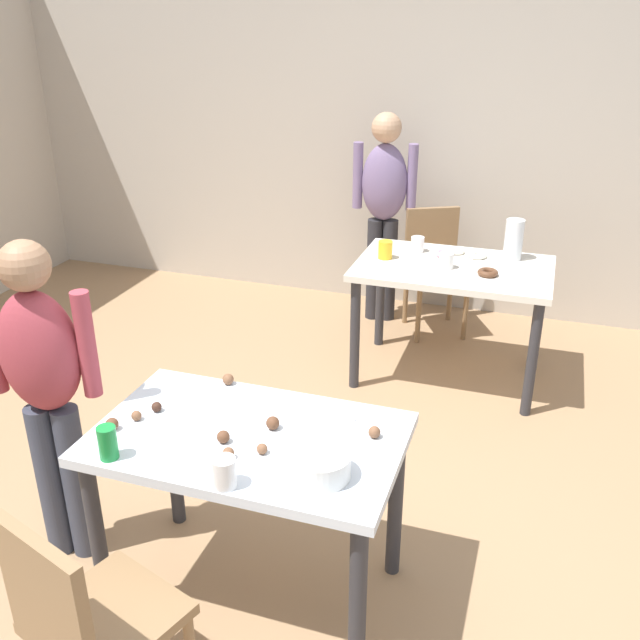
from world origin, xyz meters
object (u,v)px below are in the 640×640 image
(dining_table_near, at_px, (249,460))
(person_girl_near, at_px, (45,381))
(chair_near_table, at_px, (85,618))
(pitcher_far, at_px, (514,240))
(dining_table_far, at_px, (452,282))
(person_adult_far, at_px, (384,200))
(soda_can, at_px, (108,443))
(mixing_bowl, at_px, (321,465))
(chair_far_table, at_px, (434,263))

(dining_table_near, height_order, person_girl_near, person_girl_near)
(chair_near_table, xyz_separation_m, pitcher_far, (0.99, 3.00, 0.38))
(dining_table_far, xyz_separation_m, person_girl_near, (-1.28, -2.09, 0.19))
(chair_near_table, distance_m, pitcher_far, 3.18)
(dining_table_near, height_order, person_adult_far, person_adult_far)
(dining_table_near, relative_size, soda_can, 9.23)
(dining_table_near, xyz_separation_m, mixing_bowl, (0.33, -0.15, 0.16))
(dining_table_near, distance_m, pitcher_far, 2.42)
(dining_table_far, xyz_separation_m, pitcher_far, (0.32, 0.22, 0.23))
(chair_far_table, xyz_separation_m, person_adult_far, (-0.39, 0.03, 0.41))
(chair_far_table, relative_size, person_adult_far, 0.57)
(dining_table_near, relative_size, person_adult_far, 0.74)
(chair_near_table, xyz_separation_m, chair_far_table, (0.44, 3.50, 0.00))
(dining_table_near, distance_m, chair_far_table, 2.80)
(chair_near_table, height_order, person_girl_near, person_girl_near)
(mixing_bowl, distance_m, pitcher_far, 2.47)
(pitcher_far, bearing_deg, chair_far_table, 137.56)
(chair_near_table, distance_m, person_girl_near, 0.98)
(person_girl_near, xyz_separation_m, pitcher_far, (1.60, 2.31, 0.04))
(chair_far_table, height_order, person_adult_far, person_adult_far)
(chair_near_table, relative_size, soda_can, 7.13)
(person_girl_near, distance_m, soda_can, 0.52)
(dining_table_near, xyz_separation_m, pitcher_far, (0.76, 2.28, 0.24))
(dining_table_far, relative_size, person_adult_far, 0.76)
(dining_table_far, bearing_deg, soda_can, -109.56)
(dining_table_far, xyz_separation_m, chair_near_table, (-0.67, -2.78, -0.15))
(pitcher_far, bearing_deg, soda_can, -114.16)
(chair_far_table, bearing_deg, dining_table_near, -94.30)
(dining_table_near, relative_size, dining_table_far, 0.97)
(chair_far_table, distance_m, soda_can, 3.14)
(mixing_bowl, xyz_separation_m, soda_can, (-0.73, -0.13, 0.02))
(chair_far_table, distance_m, person_adult_far, 0.57)
(chair_far_table, height_order, person_girl_near, person_girl_near)
(person_adult_far, bearing_deg, person_girl_near, -103.06)
(person_girl_near, bearing_deg, chair_near_table, -48.21)
(chair_near_table, bearing_deg, mixing_bowl, 45.06)
(dining_table_near, distance_m, chair_near_table, 0.77)
(person_adult_far, bearing_deg, soda_can, -93.90)
(person_girl_near, distance_m, mixing_bowl, 1.18)
(person_girl_near, bearing_deg, pitcher_far, 55.34)
(chair_near_table, height_order, mixing_bowl, chair_near_table)
(soda_can, distance_m, pitcher_far, 2.81)
(chair_near_table, xyz_separation_m, person_girl_near, (-0.61, 0.68, 0.34))
(dining_table_far, distance_m, pitcher_far, 0.45)
(chair_far_table, xyz_separation_m, person_girl_near, (-1.05, -2.82, 0.34))
(dining_table_near, bearing_deg, dining_table_far, 77.99)
(chair_near_table, bearing_deg, person_girl_near, 131.79)
(dining_table_near, bearing_deg, person_girl_near, -177.87)
(person_girl_near, height_order, soda_can, person_girl_near)
(dining_table_far, bearing_deg, pitcher_far, 35.07)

